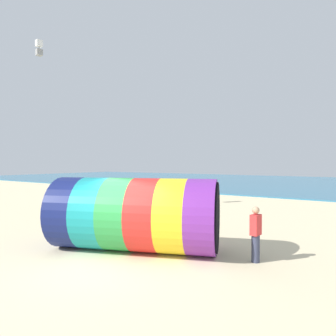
{
  "coord_description": "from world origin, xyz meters",
  "views": [
    {
      "loc": [
        6.19,
        -6.09,
        2.94
      ],
      "look_at": [
        -0.3,
        3.55,
        2.72
      ],
      "focal_mm": 32.0,
      "sensor_mm": 36.0,
      "label": 1
    }
  ],
  "objects_px": {
    "kite_handler": "(256,234)",
    "bystander_near_water": "(186,193)",
    "kite_white_box": "(39,48)",
    "bystander_mid_beach": "(84,193)",
    "giant_inflatable_tube": "(135,214)"
  },
  "relations": [
    {
      "from": "kite_handler",
      "to": "bystander_near_water",
      "type": "bearing_deg",
      "value": 131.08
    },
    {
      "from": "kite_white_box",
      "to": "bystander_mid_beach",
      "type": "height_order",
      "value": "kite_white_box"
    },
    {
      "from": "bystander_mid_beach",
      "to": "kite_white_box",
      "type": "bearing_deg",
      "value": -96.17
    },
    {
      "from": "kite_handler",
      "to": "kite_white_box",
      "type": "xyz_separation_m",
      "value": [
        -13.54,
        1.82,
        8.89
      ]
    },
    {
      "from": "kite_handler",
      "to": "kite_white_box",
      "type": "height_order",
      "value": "kite_white_box"
    },
    {
      "from": "giant_inflatable_tube",
      "to": "kite_white_box",
      "type": "height_order",
      "value": "kite_white_box"
    },
    {
      "from": "giant_inflatable_tube",
      "to": "kite_handler",
      "type": "height_order",
      "value": "giant_inflatable_tube"
    },
    {
      "from": "kite_white_box",
      "to": "bystander_near_water",
      "type": "height_order",
      "value": "kite_white_box"
    },
    {
      "from": "kite_handler",
      "to": "kite_white_box",
      "type": "distance_m",
      "value": 16.3
    },
    {
      "from": "kite_white_box",
      "to": "bystander_mid_beach",
      "type": "relative_size",
      "value": 0.58
    },
    {
      "from": "bystander_near_water",
      "to": "bystander_mid_beach",
      "type": "height_order",
      "value": "bystander_near_water"
    },
    {
      "from": "kite_white_box",
      "to": "bystander_near_water",
      "type": "distance_m",
      "value": 12.67
    },
    {
      "from": "kite_handler",
      "to": "bystander_mid_beach",
      "type": "xyz_separation_m",
      "value": [
        -13.21,
        4.85,
        0.01
      ]
    },
    {
      "from": "kite_handler",
      "to": "bystander_mid_beach",
      "type": "relative_size",
      "value": 0.99
    },
    {
      "from": "bystander_near_water",
      "to": "kite_handler",
      "type": "bearing_deg",
      "value": -48.92
    }
  ]
}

